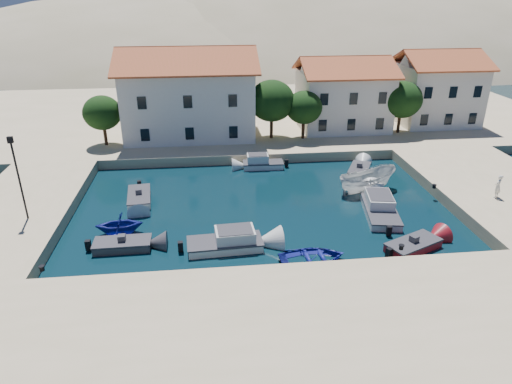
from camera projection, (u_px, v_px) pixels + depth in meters
ground at (280, 277)px, 28.34m from camera, size 400.00×400.00×0.00m
quay_south at (300, 338)px, 22.70m from camera, size 52.00×12.00×1.00m
quay_east at (497, 190)px, 39.25m from camera, size 11.00×20.00×1.00m
quay_west at (18, 213)px, 35.32m from camera, size 8.00×20.00×1.00m
quay_north at (251, 114)px, 62.80m from camera, size 80.00×36.00×1.00m
hills at (282, 119)px, 152.09m from camera, size 254.00×176.00×99.00m
building_left at (189, 91)px, 50.71m from camera, size 14.70×9.45×9.70m
building_mid at (343, 92)px, 53.70m from camera, size 10.50×8.40×8.30m
building_right at (437, 86)px, 55.70m from camera, size 9.45×8.40×8.80m
trees at (285, 104)px, 49.90m from camera, size 37.30×5.30×6.45m
lamppost at (17, 171)px, 31.91m from camera, size 0.35×0.25×6.22m
bollards at (312, 229)px, 31.66m from camera, size 29.36×9.56×0.30m
motorboat_grey_sw at (123, 245)px, 31.34m from camera, size 3.91×1.79×1.25m
cabin_cruiser_south at (225, 242)px, 31.30m from camera, size 5.27×2.49×1.60m
rowboat_south at (312, 261)px, 29.99m from camera, size 4.57×3.40×0.91m
motorboat_red_se at (413, 246)px, 31.26m from camera, size 4.35×3.29×1.25m
cabin_cruiser_east at (380, 210)px, 35.93m from camera, size 3.31×6.09×1.60m
boat_east at (366, 191)px, 40.36m from camera, size 6.13×3.87×2.22m
motorboat_white_ne at (359, 170)px, 44.15m from camera, size 3.25×4.14×1.25m
rowboat_west at (120, 233)px, 33.49m from camera, size 3.55×3.12×1.77m
motorboat_white_west at (139, 197)px, 38.47m from camera, size 2.29×4.36×1.25m
cabin_cruiser_north at (263, 163)px, 45.39m from camera, size 4.05×1.80×1.60m
pedestrian at (498, 186)px, 36.41m from camera, size 0.83×0.79×1.92m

